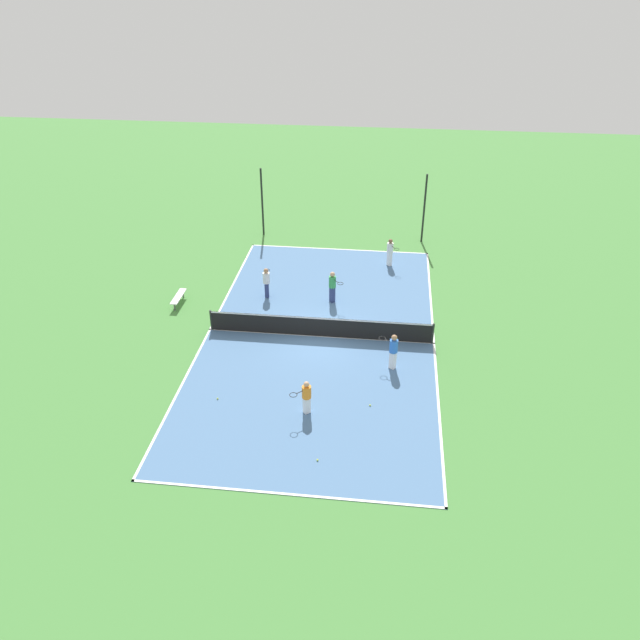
{
  "coord_description": "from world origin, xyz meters",
  "views": [
    {
      "loc": [
        2.85,
        -24.4,
        15.57
      ],
      "look_at": [
        0.0,
        0.0,
        0.9
      ],
      "focal_mm": 35.0,
      "sensor_mm": 36.0,
      "label": 1
    }
  ],
  "objects": [
    {
      "name": "player_near_white",
      "position": [
        -3.17,
        3.49,
        0.95
      ],
      "size": [
        0.44,
        0.97,
        1.62
      ],
      "rotation": [
        0.0,
        0.0,
        1.69
      ],
      "color": "navy",
      "rests_on": "court_surface"
    },
    {
      "name": "fence_post_back_right",
      "position": [
        4.95,
        11.63,
        2.13
      ],
      "size": [
        0.12,
        0.12,
        4.26
      ],
      "color": "black",
      "rests_on": "ground_plane"
    },
    {
      "name": "player_near_blue",
      "position": [
        3.38,
        -2.18,
        0.98
      ],
      "size": [
        0.96,
        0.79,
        1.67
      ],
      "rotation": [
        0.0,
        0.0,
        2.56
      ],
      "color": "white",
      "rests_on": "court_surface"
    },
    {
      "name": "tennis_ball_far_baseline",
      "position": [
        3.03,
        1.11,
        0.06
      ],
      "size": [
        0.07,
        0.07,
        0.07
      ],
      "primitive_type": "sphere",
      "color": "#CCE033",
      "rests_on": "court_surface"
    },
    {
      "name": "player_center_orange",
      "position": [
        0.12,
        -5.58,
        0.85
      ],
      "size": [
        0.92,
        0.87,
        1.47
      ],
      "rotation": [
        0.0,
        0.0,
        3.87
      ],
      "color": "white",
      "rests_on": "court_surface"
    },
    {
      "name": "tennis_ball_midcourt",
      "position": [
        0.87,
        -8.19,
        0.06
      ],
      "size": [
        0.07,
        0.07,
        0.07
      ],
      "primitive_type": "sphere",
      "color": "#CCE033",
      "rests_on": "court_surface"
    },
    {
      "name": "tennis_net",
      "position": [
        0.0,
        0.0,
        0.55
      ],
      "size": [
        10.43,
        0.1,
        1.04
      ],
      "color": "black",
      "rests_on": "court_surface"
    },
    {
      "name": "ground_plane",
      "position": [
        0.0,
        0.0,
        0.0
      ],
      "size": [
        80.0,
        80.0,
        0.0
      ],
      "primitive_type": "plane",
      "color": "#47843D"
    },
    {
      "name": "player_far_green",
      "position": [
        0.24,
        3.35,
        0.99
      ],
      "size": [
        0.9,
        0.89,
        1.69
      ],
      "rotation": [
        0.0,
        0.0,
        5.52
      ],
      "color": "navy",
      "rests_on": "court_surface"
    },
    {
      "name": "court_surface",
      "position": [
        0.0,
        0.0,
        0.01
      ],
      "size": [
        10.63,
        19.81,
        0.02
      ],
      "color": "#4C729E",
      "rests_on": "ground_plane"
    },
    {
      "name": "player_far_white",
      "position": [
        3.05,
        7.98,
        0.94
      ],
      "size": [
        0.83,
        0.94,
        1.61
      ],
      "rotation": [
        0.0,
        0.0,
        5.36
      ],
      "color": "white",
      "rests_on": "court_surface"
    },
    {
      "name": "tennis_ball_near_net",
      "position": [
        2.57,
        -4.9,
        0.06
      ],
      "size": [
        0.07,
        0.07,
        0.07
      ],
      "primitive_type": "sphere",
      "color": "#CCE033",
      "rests_on": "court_surface"
    },
    {
      "name": "fence_post_back_left",
      "position": [
        -4.95,
        11.63,
        2.13
      ],
      "size": [
        0.12,
        0.12,
        4.26
      ],
      "color": "black",
      "rests_on": "ground_plane"
    },
    {
      "name": "bench",
      "position": [
        -7.49,
        2.27,
        0.39
      ],
      "size": [
        0.36,
        1.67,
        0.45
      ],
      "rotation": [
        0.0,
        0.0,
        1.57
      ],
      "color": "silver",
      "rests_on": "ground_plane"
    },
    {
      "name": "tennis_ball_left_sideline",
      "position": [
        -3.53,
        -5.18,
        0.06
      ],
      "size": [
        0.07,
        0.07,
        0.07
      ],
      "primitive_type": "sphere",
      "color": "#CCE033",
      "rests_on": "court_surface"
    }
  ]
}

